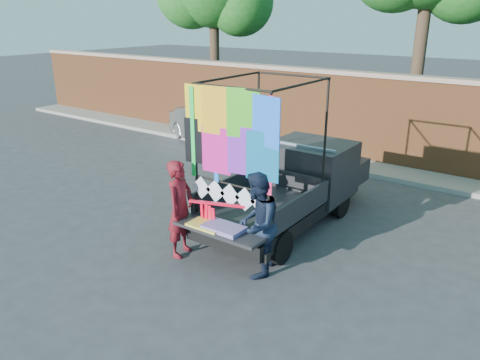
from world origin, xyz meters
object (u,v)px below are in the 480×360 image
Objects in this scene: pickup_truck at (299,183)px; man at (257,224)px; woman at (180,209)px; sedan at (207,126)px.

man is (0.59, -2.46, 0.13)m from pickup_truck.
woman is at bearing -108.50° from pickup_truck.
woman is (-0.90, -2.69, 0.11)m from pickup_truck.
pickup_truck is 2.70× the size of man.
man reaches higher than woman.
man is at bearing -76.50° from pickup_truck.
man is at bearing -110.06° from sedan.
man is (1.49, 0.23, 0.02)m from woman.
pickup_truck reaches higher than man.
pickup_truck is at bearing -98.13° from sedan.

